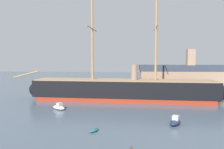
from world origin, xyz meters
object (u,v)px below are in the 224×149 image
(motorboat_mid_right, at_px, (175,122))
(dockside_warehouse_right, at_px, (201,79))
(dinghy_far_left, at_px, (39,98))
(dinghy_near_centre, at_px, (94,130))
(motorboat_alongside_bow, at_px, (59,107))
(tall_ship, at_px, (123,90))

(motorboat_mid_right, distance_m, dockside_warehouse_right, 51.91)
(dinghy_far_left, distance_m, dockside_warehouse_right, 66.77)
(dinghy_near_centre, distance_m, motorboat_alongside_bow, 22.24)
(dockside_warehouse_right, bearing_deg, dinghy_near_centre, -125.40)
(tall_ship, height_order, motorboat_alongside_bow, tall_ship)
(dinghy_near_centre, relative_size, motorboat_alongside_bow, 0.54)
(dinghy_far_left, bearing_deg, dinghy_near_centre, -52.79)
(motorboat_alongside_bow, bearing_deg, dockside_warehouse_right, 34.78)
(tall_ship, bearing_deg, dinghy_far_left, 176.91)
(dinghy_near_centre, bearing_deg, dinghy_far_left, 127.21)
(tall_ship, distance_m, dockside_warehouse_right, 39.32)
(motorboat_mid_right, xyz_separation_m, motorboat_alongside_bow, (-30.50, 11.89, 0.00))
(dinghy_near_centre, bearing_deg, motorboat_alongside_bow, 126.17)
(dinghy_near_centre, xyz_separation_m, dockside_warehouse_right, (37.97, 53.43, 5.55))
(tall_ship, height_order, dinghy_near_centre, tall_ship)
(dockside_warehouse_right, bearing_deg, motorboat_alongside_bow, -145.22)
(dinghy_near_centre, distance_m, motorboat_mid_right, 18.41)
(tall_ship, bearing_deg, motorboat_mid_right, -64.62)
(motorboat_alongside_bow, bearing_deg, tall_ship, 37.72)
(dinghy_near_centre, height_order, dockside_warehouse_right, dockside_warehouse_right)
(dinghy_far_left, bearing_deg, dockside_warehouse_right, 17.28)
(motorboat_alongside_bow, height_order, dockside_warehouse_right, dockside_warehouse_right)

